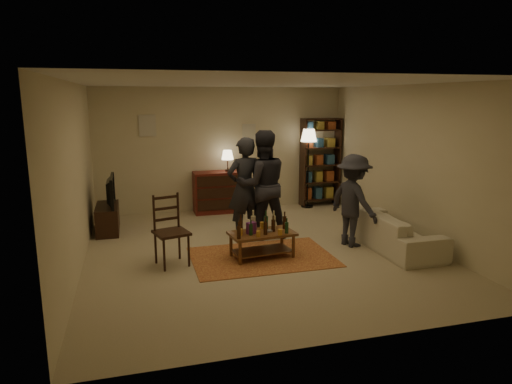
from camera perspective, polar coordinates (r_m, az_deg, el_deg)
name	(u,v)px	position (r m, az deg, el deg)	size (l,w,h in m)	color
floor	(259,250)	(7.59, 0.43, -7.31)	(6.00, 6.00, 0.00)	#C6B793
room_shell	(193,129)	(9.99, -7.90, 7.82)	(6.00, 6.00, 6.00)	beige
rug	(262,257)	(7.28, 0.75, -8.11)	(2.20, 1.50, 0.01)	maroon
coffee_table	(262,235)	(7.16, 0.70, -5.34)	(1.06, 0.66, 0.75)	brown
dining_chair	(170,227)	(6.97, -10.75, -4.33)	(0.58, 0.58, 1.08)	#321D10
tv_stand	(108,212)	(8.96, -18.07, -2.36)	(0.40, 1.00, 1.06)	#321D10
dresser	(217,191)	(9.98, -4.88, 0.12)	(1.00, 0.50, 1.36)	maroon
bookshelf	(320,161)	(10.66, 8.02, 3.84)	(0.90, 0.34, 2.02)	#321D10
floor_lamp	(309,141)	(10.35, 6.61, 6.37)	(0.36, 0.36, 1.79)	black
sofa	(392,229)	(8.02, 16.60, -4.49)	(2.08, 0.81, 0.61)	beige
person_left	(244,188)	(8.09, -1.48, 0.50)	(0.66, 0.43, 1.80)	#23242A
person_right	(262,185)	(8.05, 0.79, 0.90)	(0.94, 0.73, 1.93)	#232229
person_by_sofa	(353,201)	(7.82, 12.06, -1.07)	(1.01, 0.58, 1.56)	#2A2A33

